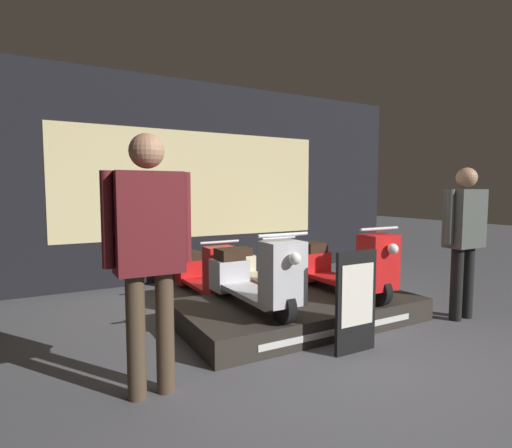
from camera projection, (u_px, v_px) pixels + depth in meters
name	position (u px, v px, depth m)	size (l,w,h in m)	color
ground_plane	(355.00, 362.00, 3.39)	(30.00, 30.00, 0.00)	#4C4C51
shop_wall_back	(197.00, 182.00, 6.51)	(8.02, 0.09, 3.20)	black
display_platform	(300.00, 310.00, 4.44)	(2.64, 1.41, 0.25)	#2D2823
scooter_display_left	(254.00, 277.00, 4.09)	(0.52, 1.57, 0.82)	black
scooter_display_right	(343.00, 266.00, 4.66)	(0.52, 1.57, 0.82)	black
scooter_backrow_0	(204.00, 272.00, 5.52)	(0.52, 1.57, 0.82)	black
scooter_backrow_1	(259.00, 267.00, 5.94)	(0.52, 1.57, 0.82)	black
person_left_browsing	(149.00, 241.00, 2.75)	(0.61, 0.25, 1.84)	#473828
person_right_browsing	(464.00, 230.00, 4.45)	(0.60, 0.25, 1.70)	black
price_sign_board	(356.00, 301.00, 3.55)	(0.44, 0.04, 0.92)	black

